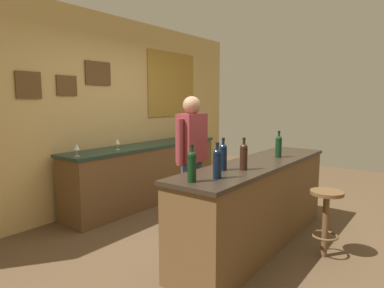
# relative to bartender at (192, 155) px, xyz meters

# --- Properties ---
(ground_plane) EXTENTS (10.00, 10.00, 0.00)m
(ground_plane) POSITION_rel_bartender_xyz_m (0.13, -0.38, -0.94)
(ground_plane) COLOR brown
(back_wall) EXTENTS (6.00, 0.09, 2.80)m
(back_wall) POSITION_rel_bartender_xyz_m (0.17, 1.65, 0.48)
(back_wall) COLOR tan
(back_wall) RESTS_ON ground_plane
(bar_counter) EXTENTS (2.55, 0.60, 0.92)m
(bar_counter) POSITION_rel_bartender_xyz_m (0.13, -0.78, -0.47)
(bar_counter) COLOR brown
(bar_counter) RESTS_ON ground_plane
(side_counter) EXTENTS (2.81, 0.56, 0.90)m
(side_counter) POSITION_rel_bartender_xyz_m (0.53, 1.27, -0.48)
(side_counter) COLOR brown
(side_counter) RESTS_ON ground_plane
(bartender) EXTENTS (0.52, 0.21, 1.62)m
(bartender) POSITION_rel_bartender_xyz_m (0.00, 0.00, 0.00)
(bartender) COLOR #384766
(bartender) RESTS_ON ground_plane
(bar_stool) EXTENTS (0.32, 0.32, 0.68)m
(bar_stool) POSITION_rel_bartender_xyz_m (0.29, -1.46, -0.48)
(bar_stool) COLOR brown
(bar_stool) RESTS_ON ground_plane
(wine_bottle_a) EXTENTS (0.07, 0.07, 0.31)m
(wine_bottle_a) POSITION_rel_bartender_xyz_m (-0.99, -0.75, 0.12)
(wine_bottle_a) COLOR black
(wine_bottle_a) RESTS_ON bar_counter
(wine_bottle_b) EXTENTS (0.07, 0.07, 0.31)m
(wine_bottle_b) POSITION_rel_bartender_xyz_m (-0.76, -0.84, 0.12)
(wine_bottle_b) COLOR black
(wine_bottle_b) RESTS_ON bar_counter
(wine_bottle_c) EXTENTS (0.07, 0.07, 0.31)m
(wine_bottle_c) POSITION_rel_bartender_xyz_m (-0.45, -0.71, 0.12)
(wine_bottle_c) COLOR black
(wine_bottle_c) RESTS_ON bar_counter
(wine_bottle_d) EXTENTS (0.07, 0.07, 0.31)m
(wine_bottle_d) POSITION_rel_bartender_xyz_m (-0.32, -0.85, 0.12)
(wine_bottle_d) COLOR black
(wine_bottle_d) RESTS_ON bar_counter
(wine_bottle_e) EXTENTS (0.07, 0.07, 0.31)m
(wine_bottle_e) POSITION_rel_bartender_xyz_m (0.54, -0.84, 0.12)
(wine_bottle_e) COLOR black
(wine_bottle_e) RESTS_ON bar_counter
(wine_glass_a) EXTENTS (0.07, 0.07, 0.16)m
(wine_glass_a) POSITION_rel_bartender_xyz_m (-0.74, 1.18, 0.07)
(wine_glass_a) COLOR silver
(wine_glass_a) RESTS_ON side_counter
(wine_glass_b) EXTENTS (0.07, 0.07, 0.16)m
(wine_glass_b) POSITION_rel_bartender_xyz_m (-0.09, 1.21, 0.07)
(wine_glass_b) COLOR silver
(wine_glass_b) RESTS_ON side_counter
(wine_glass_c) EXTENTS (0.07, 0.07, 0.16)m
(wine_glass_c) POSITION_rel_bartender_xyz_m (1.82, 1.23, 0.07)
(wine_glass_c) COLOR silver
(wine_glass_c) RESTS_ON side_counter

